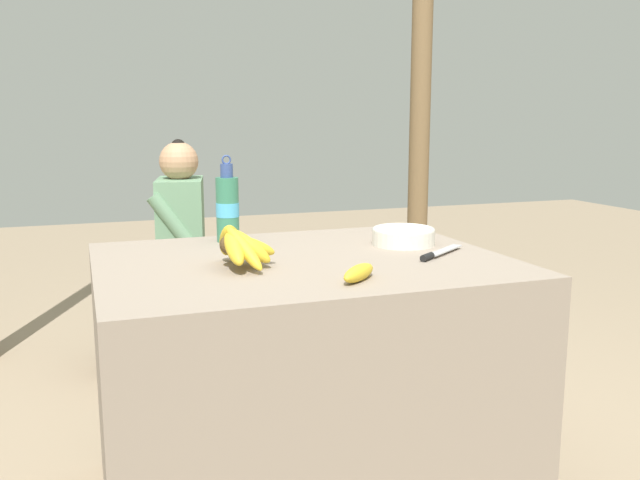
% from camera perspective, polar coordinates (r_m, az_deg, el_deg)
% --- Properties ---
extents(market_counter, '(1.14, 0.89, 0.76)m').
position_cam_1_polar(market_counter, '(2.04, -1.48, -12.05)').
color(market_counter, gray).
rests_on(market_counter, ground_plane).
extents(banana_bunch_ripe, '(0.16, 0.26, 0.13)m').
position_cam_1_polar(banana_bunch_ripe, '(1.81, -6.85, -0.38)').
color(banana_bunch_ripe, '#4C381E').
rests_on(banana_bunch_ripe, market_counter).
extents(serving_bowl, '(0.20, 0.20, 0.06)m').
position_cam_1_polar(serving_bowl, '(2.14, 7.03, 0.39)').
color(serving_bowl, silver).
rests_on(serving_bowl, market_counter).
extents(water_bottle, '(0.07, 0.07, 0.28)m').
position_cam_1_polar(water_bottle, '(2.19, -7.80, 2.72)').
color(water_bottle, '#337556').
rests_on(water_bottle, market_counter).
extents(loose_banana_front, '(0.14, 0.13, 0.04)m').
position_cam_1_polar(loose_banana_front, '(1.66, 3.28, -2.77)').
color(loose_banana_front, gold).
rests_on(loose_banana_front, market_counter).
extents(knife, '(0.21, 0.16, 0.02)m').
position_cam_1_polar(knife, '(1.97, 9.75, -1.13)').
color(knife, '#BCBCC1').
rests_on(knife, market_counter).
extents(wooden_bench, '(1.30, 0.32, 0.39)m').
position_cam_1_polar(wooden_bench, '(3.29, -6.93, -4.48)').
color(wooden_bench, brown).
rests_on(wooden_bench, ground_plane).
extents(seated_vendor, '(0.45, 0.42, 1.06)m').
position_cam_1_polar(seated_vendor, '(3.15, -12.37, -0.10)').
color(seated_vendor, '#473828').
rests_on(seated_vendor, ground_plane).
extents(banana_bunch_green, '(0.15, 0.24, 0.12)m').
position_cam_1_polar(banana_bunch_green, '(3.36, -0.55, -1.85)').
color(banana_bunch_green, '#4C381E').
rests_on(banana_bunch_green, wooden_bench).
extents(support_post_far, '(0.12, 0.12, 2.61)m').
position_cam_1_polar(support_post_far, '(3.96, 8.47, 12.37)').
color(support_post_far, brown).
rests_on(support_post_far, ground_plane).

